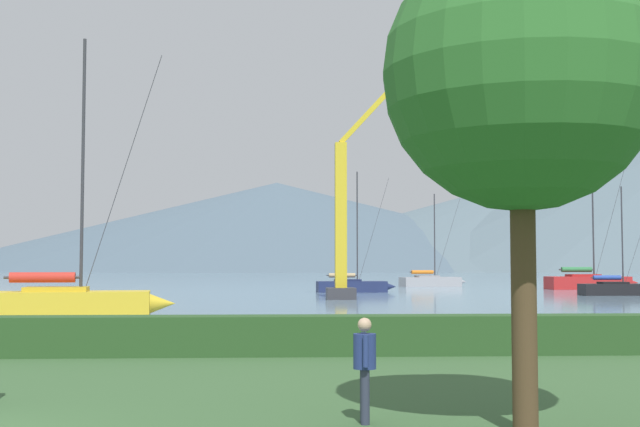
% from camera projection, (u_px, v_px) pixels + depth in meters
% --- Properties ---
extents(harbor_water, '(320.00, 246.00, 0.00)m').
position_uv_depth(harbor_water, '(248.00, 277.00, 148.39)').
color(harbor_water, slate).
rests_on(harbor_water, ground_plane).
extents(hedge_line, '(80.00, 1.20, 1.07)m').
position_uv_depth(hedge_line, '(85.00, 336.00, 22.80)').
color(hedge_line, '#284C23').
rests_on(hedge_line, ground_plane).
extents(sailboat_slip_2, '(7.53, 3.51, 9.95)m').
position_uv_depth(sailboat_slip_2, '(431.00, 281.00, 90.09)').
color(sailboat_slip_2, '#9E9EA3').
rests_on(sailboat_slip_2, harbor_water).
extents(sailboat_slip_3, '(8.96, 3.58, 13.09)m').
position_uv_depth(sailboat_slip_3, '(69.00, 301.00, 39.05)').
color(sailboat_slip_3, gold).
rests_on(sailboat_slip_3, harbor_water).
extents(sailboat_slip_4, '(9.06, 3.07, 13.58)m').
position_uv_depth(sailboat_slip_4, '(589.00, 281.00, 80.99)').
color(sailboat_slip_4, red).
rests_on(sailboat_slip_4, harbor_water).
extents(sailboat_slip_6, '(6.55, 1.95, 8.52)m').
position_uv_depth(sailboat_slip_6, '(618.00, 288.00, 65.71)').
color(sailboat_slip_6, black).
rests_on(sailboat_slip_6, harbor_water).
extents(sailboat_slip_7, '(6.98, 2.42, 10.46)m').
position_uv_depth(sailboat_slip_7, '(353.00, 285.00, 72.81)').
color(sailboat_slip_7, navy).
rests_on(sailboat_slip_7, harbor_water).
extents(person_seated_viewer, '(0.36, 0.57, 1.65)m').
position_uv_depth(person_seated_viewer, '(365.00, 361.00, 13.26)').
color(person_seated_viewer, '#2D3347').
rests_on(person_seated_viewer, ground_plane).
extents(park_tree, '(4.17, 4.17, 7.97)m').
position_uv_depth(park_tree, '(529.00, 57.00, 12.72)').
color(park_tree, '#4C3823').
rests_on(park_tree, ground_plane).
extents(dock_crane, '(6.55, 2.00, 16.91)m').
position_uv_depth(dock_crane, '(345.00, 227.00, 58.73)').
color(dock_crane, '#333338').
rests_on(dock_crane, ground_plane).
extents(distant_hill_west_ridge, '(284.24, 284.24, 36.84)m').
position_uv_depth(distant_hill_west_ridge, '(277.00, 226.00, 359.55)').
color(distant_hill_west_ridge, '#4C6070').
rests_on(distant_hill_west_ridge, ground_plane).
extents(distant_hill_east_ridge, '(296.70, 296.70, 40.26)m').
position_uv_depth(distant_hill_east_ridge, '(541.00, 222.00, 364.48)').
color(distant_hill_east_ridge, slate).
rests_on(distant_hill_east_ridge, ground_plane).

